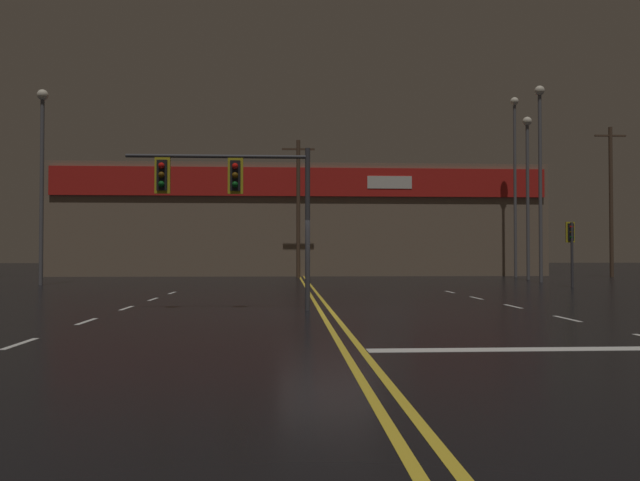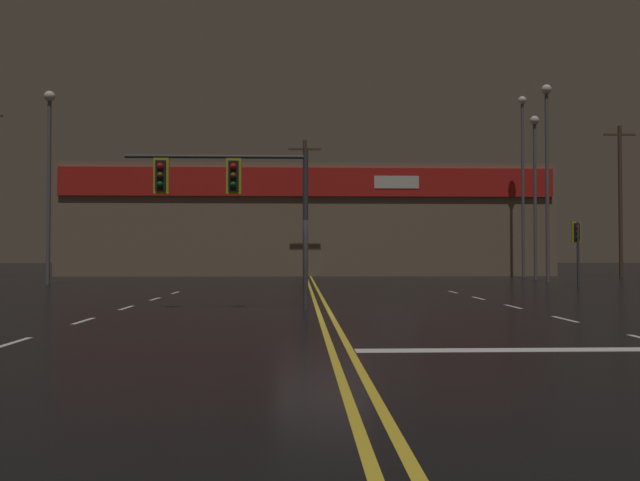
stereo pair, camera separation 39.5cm
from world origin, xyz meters
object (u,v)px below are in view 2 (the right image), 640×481
(traffic_signal_corner_northeast, at_px, (577,239))
(streetlight_median_approach, at_px, (523,166))
(streetlight_near_right, at_px, (547,159))
(streetlight_far_right, at_px, (535,176))
(streetlight_near_left, at_px, (49,162))
(traffic_signal_median, at_px, (227,187))

(traffic_signal_corner_northeast, relative_size, streetlight_median_approach, 0.25)
(streetlight_median_approach, bearing_deg, streetlight_near_right, -100.17)
(streetlight_near_right, height_order, streetlight_far_right, streetlight_near_right)
(traffic_signal_corner_northeast, relative_size, streetlight_near_left, 0.31)
(streetlight_near_right, relative_size, streetlight_median_approach, 0.90)
(streetlight_near_right, bearing_deg, streetlight_median_approach, 79.83)
(streetlight_median_approach, bearing_deg, traffic_signal_corner_northeast, -99.07)
(streetlight_near_left, bearing_deg, streetlight_far_right, 11.15)
(streetlight_near_left, relative_size, streetlight_far_right, 0.99)
(streetlight_median_approach, bearing_deg, streetlight_near_left, -161.69)
(traffic_signal_median, xyz_separation_m, streetlight_median_approach, (17.21, 24.52, 4.18))
(traffic_signal_corner_northeast, height_order, streetlight_near_left, streetlight_near_left)
(traffic_signal_corner_northeast, distance_m, streetlight_near_right, 6.98)
(traffic_signal_median, height_order, streetlight_near_left, streetlight_near_left)
(streetlight_far_right, bearing_deg, traffic_signal_median, -128.75)
(traffic_signal_median, xyz_separation_m, streetlight_near_right, (15.87, 17.06, 3.51))
(streetlight_near_right, distance_m, streetlight_far_right, 3.66)
(streetlight_near_left, relative_size, streetlight_median_approach, 0.81)
(streetlight_median_approach, height_order, streetlight_far_right, streetlight_median_approach)
(traffic_signal_median, height_order, streetlight_far_right, streetlight_far_right)
(streetlight_near_left, relative_size, streetlight_near_right, 0.90)
(streetlight_near_left, height_order, streetlight_far_right, streetlight_far_right)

